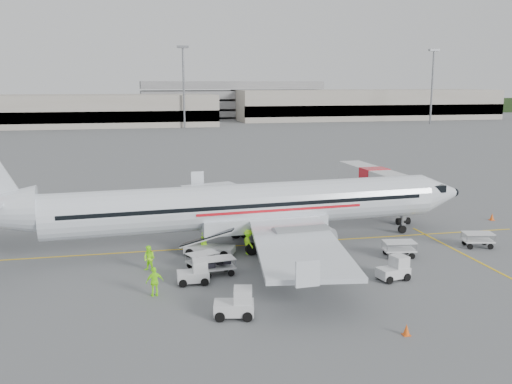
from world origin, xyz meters
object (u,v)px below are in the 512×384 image
(jet_bridge, at_px, (374,190))
(tug_aft, at_px, (193,272))
(belt_loader, at_px, (210,238))
(tug_mid, at_px, (234,303))
(tug_fore, at_px, (393,268))
(aircraft, at_px, (248,176))

(jet_bridge, relative_size, tug_aft, 8.15)
(belt_loader, distance_m, tug_aft, 6.01)
(belt_loader, height_order, tug_mid, belt_loader)
(jet_bridge, height_order, tug_fore, jet_bridge)
(aircraft, bearing_deg, jet_bridge, 29.16)
(jet_bridge, bearing_deg, tug_aft, -141.95)
(belt_loader, distance_m, tug_mid, 11.43)
(aircraft, height_order, tug_fore, aircraft)
(tug_fore, distance_m, tug_aft, 12.76)
(aircraft, height_order, tug_mid, aircraft)
(jet_bridge, xyz_separation_m, tug_fore, (-7.05, -19.08, -1.34))
(belt_loader, bearing_deg, aircraft, 54.15)
(jet_bridge, distance_m, tug_fore, 20.39)
(belt_loader, xyz_separation_m, tug_fore, (10.77, -7.73, -0.51))
(jet_bridge, bearing_deg, aircraft, -149.80)
(belt_loader, bearing_deg, tug_mid, -66.78)
(tug_aft, bearing_deg, tug_mid, -72.97)
(jet_bridge, height_order, belt_loader, jet_bridge)
(aircraft, bearing_deg, tug_fore, -55.69)
(tug_fore, xyz_separation_m, tug_mid, (-11.01, -3.69, 0.06))
(belt_loader, relative_size, tug_mid, 2.22)
(tug_fore, bearing_deg, tug_aft, 159.18)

